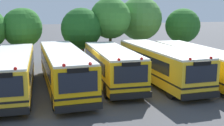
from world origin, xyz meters
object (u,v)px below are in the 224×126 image
object	(u,v)px
tree_2	(23,27)
tree_3	(81,29)
school_bus_1	(12,71)
tree_6	(182,25)
tree_4	(109,19)
school_bus_3	(112,65)
tree_5	(138,19)
school_bus_2	(64,68)
school_bus_4	(159,63)
school_bus_5	(197,61)

from	to	relation	value
tree_2	tree_3	size ratio (longest dim) A/B	1.00
school_bus_1	tree_6	distance (m)	19.55
tree_4	tree_6	distance (m)	8.69
school_bus_3	tree_5	distance (m)	11.43
school_bus_2	school_bus_4	world-z (taller)	school_bus_2
school_bus_4	school_bus_5	xyz separation A→B (m)	(3.33, 0.28, -0.11)
tree_3	school_bus_5	bearing A→B (deg)	-42.60
school_bus_4	tree_6	world-z (taller)	tree_6
school_bus_3	tree_3	distance (m)	7.63
school_bus_1	school_bus_5	size ratio (longest dim) A/B	0.97
school_bus_1	tree_2	size ratio (longest dim) A/B	1.97
tree_5	tree_6	bearing A→B (deg)	-9.26
school_bus_4	tree_2	xyz separation A→B (m)	(-9.79, 8.01, 2.35)
school_bus_3	tree_2	size ratio (longest dim) A/B	1.73
school_bus_2	tree_5	distance (m)	13.66
tree_3	tree_4	xyz separation A→B (m)	(2.87, 0.46, 0.83)
tree_3	tree_5	distance (m)	7.05
school_bus_2	tree_6	world-z (taller)	tree_6
school_bus_5	tree_2	xyz separation A→B (m)	(-13.11, 7.73, 2.46)
school_bus_1	school_bus_4	world-z (taller)	school_bus_4
school_bus_3	tree_6	bearing A→B (deg)	-138.49
school_bus_4	tree_6	distance (m)	11.58
tree_3	tree_5	bearing A→B (deg)	19.17
tree_3	tree_6	distance (m)	11.56
school_bus_5	tree_3	size ratio (longest dim) A/B	2.03
tree_4	tree_5	bearing A→B (deg)	26.22
school_bus_2	tree_6	size ratio (longest dim) A/B	2.09
tree_3	tree_5	size ratio (longest dim) A/B	0.83
school_bus_3	tree_4	bearing A→B (deg)	-102.06
school_bus_4	tree_3	world-z (taller)	tree_3
tree_6	school_bus_1	bearing A→B (deg)	-152.39
tree_5	tree_6	distance (m)	4.95
school_bus_3	tree_3	world-z (taller)	tree_3
school_bus_1	school_bus_3	world-z (taller)	school_bus_3
school_bus_4	school_bus_2	bearing A→B (deg)	-1.81
school_bus_2	school_bus_3	bearing A→B (deg)	-176.93
tree_2	tree_3	xyz separation A→B (m)	(5.19, -0.44, -0.24)
school_bus_2	tree_5	world-z (taller)	tree_5
tree_3	tree_4	size ratio (longest dim) A/B	0.85
tree_2	tree_4	size ratio (longest dim) A/B	0.84
tree_4	tree_5	xyz separation A→B (m)	(3.75, 1.85, -0.14)
school_bus_4	tree_2	size ratio (longest dim) A/B	2.00
tree_2	school_bus_2	bearing A→B (deg)	-70.95
school_bus_4	tree_4	xyz separation A→B (m)	(-1.72, 8.02, 2.94)
school_bus_1	school_bus_4	size ratio (longest dim) A/B	0.98
tree_3	tree_6	world-z (taller)	tree_3
school_bus_1	school_bus_2	bearing A→B (deg)	-179.10
school_bus_4	school_bus_5	bearing A→B (deg)	-176.60
school_bus_4	tree_5	world-z (taller)	tree_5
school_bus_1	tree_6	xyz separation A→B (m)	(17.22, 9.01, 2.16)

